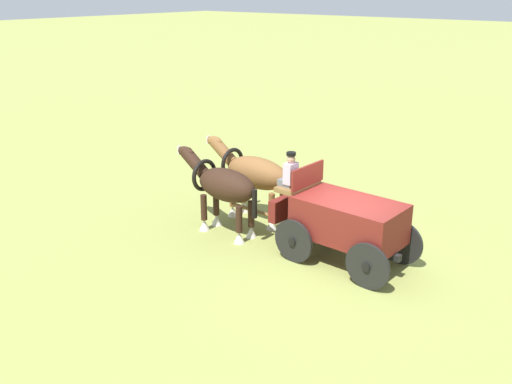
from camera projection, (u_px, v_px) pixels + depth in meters
name	position (u px, v px, depth m)	size (l,w,h in m)	color
ground_plane	(346.00, 262.00, 14.53)	(220.00, 220.00, 0.00)	olive
show_wagon	(343.00, 220.00, 14.23)	(5.57, 1.92, 2.69)	maroon
draft_horse_near	(223.00, 186.00, 15.83)	(2.99, 0.97, 2.27)	#331E14
draft_horse_off	(253.00, 174.00, 16.74)	(3.23, 0.99, 2.30)	brown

